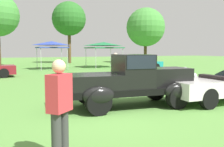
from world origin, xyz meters
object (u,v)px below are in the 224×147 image
(spectator_far_side, at_px, (116,67))
(canopy_tent_center_field, at_px, (52,44))
(feature_pickup_truck, at_px, (130,80))
(canopy_tent_right_field, at_px, (104,45))
(show_car_teal, at_px, (140,64))
(spectator_between_cars, at_px, (60,108))

(spectator_far_side, xyz_separation_m, canopy_tent_center_field, (-1.24, 11.65, 1.51))
(feature_pickup_truck, relative_size, canopy_tent_right_field, 1.33)
(show_car_teal, bearing_deg, feature_pickup_truck, -122.70)
(feature_pickup_truck, distance_m, spectator_between_cars, 4.26)
(feature_pickup_truck, height_order, spectator_far_side, feature_pickup_truck)
(canopy_tent_right_field, bearing_deg, canopy_tent_center_field, -177.37)
(spectator_between_cars, distance_m, canopy_tent_right_field, 22.56)
(show_car_teal, xyz_separation_m, spectator_far_side, (-5.55, -6.47, 0.31))
(feature_pickup_truck, distance_m, canopy_tent_center_field, 17.22)
(canopy_tent_center_field, bearing_deg, spectator_between_cars, -100.85)
(feature_pickup_truck, height_order, canopy_tent_center_field, canopy_tent_center_field)
(canopy_tent_center_field, bearing_deg, show_car_teal, -37.29)
(canopy_tent_center_field, bearing_deg, spectator_far_side, -83.94)
(spectator_between_cars, height_order, canopy_tent_center_field, canopy_tent_center_field)
(canopy_tent_center_field, distance_m, canopy_tent_right_field, 5.58)
(spectator_far_side, bearing_deg, show_car_teal, 49.37)
(spectator_between_cars, xyz_separation_m, canopy_tent_right_field, (9.45, 20.43, 1.51))
(canopy_tent_right_field, bearing_deg, feature_pickup_truck, -110.39)
(spectator_between_cars, relative_size, canopy_tent_right_field, 0.50)
(feature_pickup_truck, bearing_deg, canopy_tent_right_field, 69.61)
(spectator_far_side, bearing_deg, feature_pickup_truck, -111.15)
(spectator_between_cars, bearing_deg, show_car_teal, 54.60)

